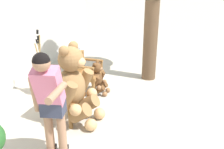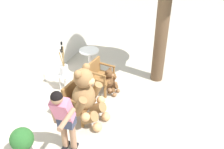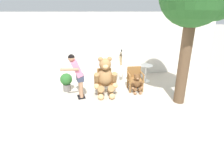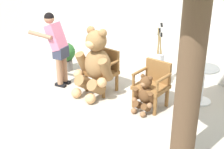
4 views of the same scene
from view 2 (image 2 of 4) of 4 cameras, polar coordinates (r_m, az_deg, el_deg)
name	(u,v)px [view 2 (image 2 of 4)]	position (r m, az deg, el deg)	size (l,w,h in m)	color
ground_plane	(115,109)	(6.03, 0.66, -7.99)	(60.00, 60.00, 0.00)	#B2A899
back_wall	(24,39)	(6.46, -19.38, 7.72)	(10.00, 0.16, 2.80)	beige
wooden_chair_left	(77,101)	(5.59, -7.99, -5.97)	(0.60, 0.56, 0.86)	brown
wooden_chair_right	(100,75)	(6.40, -2.76, -0.16)	(0.59, 0.55, 0.86)	brown
teddy_bear_large	(86,96)	(5.35, -5.86, -4.95)	(0.83, 0.80, 1.38)	olive
teddy_bear_small	(110,81)	(6.36, -0.49, -1.59)	(0.43, 0.41, 0.72)	brown
person_visitor	(64,116)	(4.55, -10.98, -9.34)	(0.73, 0.56, 1.56)	black
white_stool	(65,78)	(6.60, -10.73, -0.76)	(0.34, 0.34, 0.46)	white
brush_bucket	(64,68)	(6.45, -10.97, 1.38)	(0.22, 0.22, 0.92)	silver
round_side_table	(89,59)	(7.21, -5.17, 3.65)	(0.56, 0.56, 0.72)	white
potted_plant	(23,142)	(5.04, -19.78, -14.24)	(0.44, 0.44, 0.68)	slate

